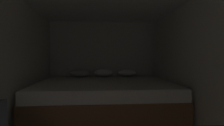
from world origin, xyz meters
name	(u,v)px	position (x,y,z in m)	size (l,w,h in m)	color
wall_back	(103,64)	(0.00, 4.05, 1.06)	(2.71, 0.05, 2.12)	silver
wall_right	(213,71)	(1.33, 1.69, 1.06)	(0.05, 4.66, 2.12)	silver
bed	(105,101)	(0.00, 3.00, 0.39)	(2.49, 1.98, 0.95)	brown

